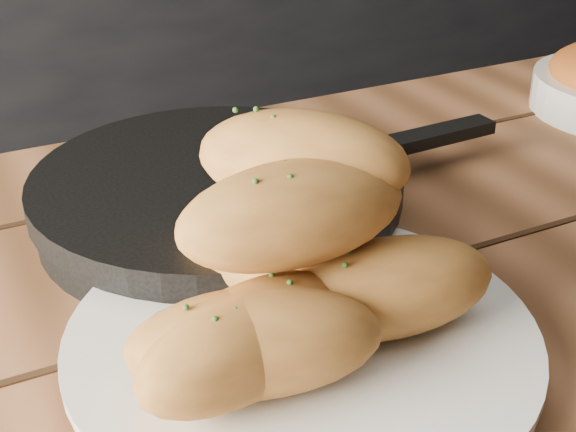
% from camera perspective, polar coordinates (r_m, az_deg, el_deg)
% --- Properties ---
extents(counter, '(2.80, 0.60, 0.90)m').
position_cam_1_polar(counter, '(2.26, -6.25, 12.48)').
color(counter, black).
rests_on(counter, ground).
extents(plate, '(0.30, 0.30, 0.02)m').
position_cam_1_polar(plate, '(0.52, 1.01, -8.79)').
color(plate, white).
rests_on(plate, table).
extents(bread_rolls, '(0.25, 0.22, 0.13)m').
position_cam_1_polar(bread_rolls, '(0.48, 0.26, -3.60)').
color(bread_rolls, '#C07B35').
rests_on(bread_rolls, plate).
extents(skillet, '(0.44, 0.30, 0.05)m').
position_cam_1_polar(skillet, '(0.66, -4.90, 1.39)').
color(skillet, black).
rests_on(skillet, table).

